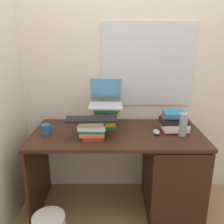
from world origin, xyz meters
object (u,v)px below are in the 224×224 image
at_px(book_stack_tall, 106,117).
at_px(laptop, 106,99).
at_px(computer_mouse, 157,132).
at_px(keyboard, 92,119).
at_px(water_bottle, 183,125).
at_px(mug, 46,129).
at_px(book_stack_side, 174,122).
at_px(desk, 159,169).
at_px(book_stack_keyboard_riser, 93,129).

xyz_separation_m(book_stack_tall, laptop, (0.00, 0.07, 0.16)).
bearing_deg(computer_mouse, keyboard, -171.27).
bearing_deg(water_bottle, mug, 178.87).
distance_m(book_stack_side, computer_mouse, 0.18).
height_order(desk, mug, mug).
height_order(book_stack_keyboard_riser, water_bottle, water_bottle).
distance_m(book_stack_tall, computer_mouse, 0.47).
height_order(book_stack_side, laptop, laptop).
bearing_deg(laptop, book_stack_side, -15.09).
bearing_deg(book_stack_side, book_stack_tall, 171.36).
distance_m(book_stack_tall, book_stack_keyboard_riser, 0.26).
xyz_separation_m(laptop, keyboard, (-0.11, -0.30, -0.10)).
xyz_separation_m(desk, laptop, (-0.49, 0.21, 0.62)).
height_order(desk, water_bottle, water_bottle).
bearing_deg(computer_mouse, book_stack_tall, 161.86).
bearing_deg(book_stack_tall, computer_mouse, -18.14).
bearing_deg(book_stack_side, laptop, 164.91).
xyz_separation_m(book_stack_keyboard_riser, book_stack_side, (0.71, 0.14, 0.01)).
bearing_deg(book_stack_side, keyboard, -169.07).
distance_m(laptop, water_bottle, 0.72).
relative_size(book_stack_tall, computer_mouse, 2.33).
bearing_deg(desk, water_bottle, -13.46).
distance_m(book_stack_keyboard_riser, book_stack_side, 0.73).
distance_m(book_stack_keyboard_riser, laptop, 0.37).
relative_size(computer_mouse, water_bottle, 0.54).
bearing_deg(book_stack_side, water_bottle, -57.39).
bearing_deg(computer_mouse, book_stack_side, 18.18).
xyz_separation_m(book_stack_side, mug, (-1.12, -0.06, -0.04)).
bearing_deg(book_stack_keyboard_riser, mug, 169.01).
relative_size(desk, laptop, 4.55).
bearing_deg(water_bottle, keyboard, -176.00).
distance_m(computer_mouse, mug, 0.96).
xyz_separation_m(book_stack_tall, water_bottle, (0.66, -0.18, -0.01)).
distance_m(keyboard, water_bottle, 0.77).
bearing_deg(book_stack_tall, book_stack_side, -8.64).
bearing_deg(water_bottle, computer_mouse, 171.80).
relative_size(book_stack_keyboard_riser, book_stack_side, 0.91).
xyz_separation_m(book_stack_side, keyboard, (-0.72, -0.14, 0.07)).
height_order(desk, laptop, laptop).
height_order(laptop, computer_mouse, laptop).
xyz_separation_m(keyboard, mug, (-0.40, 0.08, -0.12)).
distance_m(desk, book_stack_side, 0.46).
relative_size(book_stack_keyboard_riser, keyboard, 0.54).
bearing_deg(book_stack_tall, water_bottle, -14.98).
distance_m(desk, mug, 1.08).
xyz_separation_m(book_stack_side, computer_mouse, (-0.16, -0.05, -0.07)).
bearing_deg(keyboard, computer_mouse, 6.28).
relative_size(laptop, computer_mouse, 3.16).
relative_size(laptop, keyboard, 0.78).
xyz_separation_m(computer_mouse, mug, (-0.96, -0.01, 0.03)).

